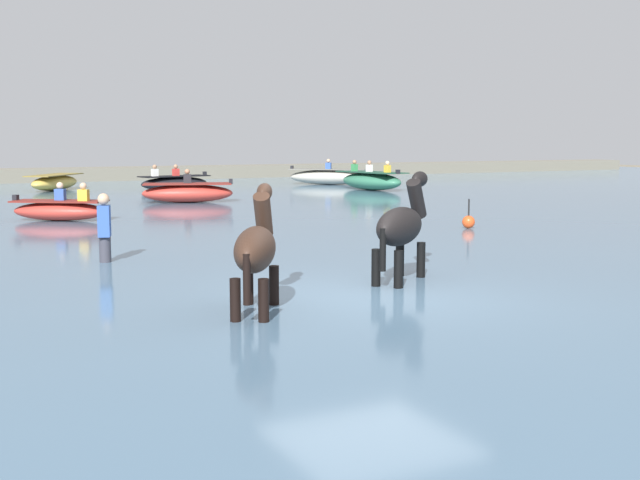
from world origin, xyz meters
The scene contains 13 objects.
ground_plane centered at (0.00, 0.00, 0.00)m, with size 120.00×120.00×0.00m, color #756B56.
water_surface centered at (0.00, 10.00, 0.22)m, with size 90.00×90.00×0.43m, color slate.
horse_lead_black centered at (1.01, 0.80, 1.21)m, with size 1.70×1.41×2.05m.
horse_trailing_dark_bay centered at (-1.76, -0.21, 1.17)m, with size 1.21×1.72×1.98m.
boat_near_starboard centered at (11.83, 19.92, 0.83)m, with size 1.85×3.70×1.26m.
boat_near_port centered at (2.79, 16.93, 0.76)m, with size 3.26×2.02×1.13m.
boat_far_offshore centered at (-0.22, 25.79, 0.76)m, with size 2.93×3.57×0.67m.
boat_distant_east centered at (-2.10, 12.51, 0.71)m, with size 2.60×2.15×1.01m.
boat_far_inshore centered at (12.15, 24.43, 0.80)m, with size 3.72×3.53×1.22m.
boat_distant_west centered at (4.27, 23.45, 0.75)m, with size 3.21×1.65×1.10m.
person_wading_mid centered at (-2.58, 4.69, 0.87)m, with size 0.29×0.37×1.63m.
channel_buoy centered at (6.36, 6.12, 0.59)m, with size 0.31×0.31×0.71m.
far_shoreline centered at (0.00, 33.45, 0.55)m, with size 80.00×2.40×1.11m, color #706B5B.
Camera 1 is at (-5.44, -9.16, 2.54)m, focal length 44.52 mm.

